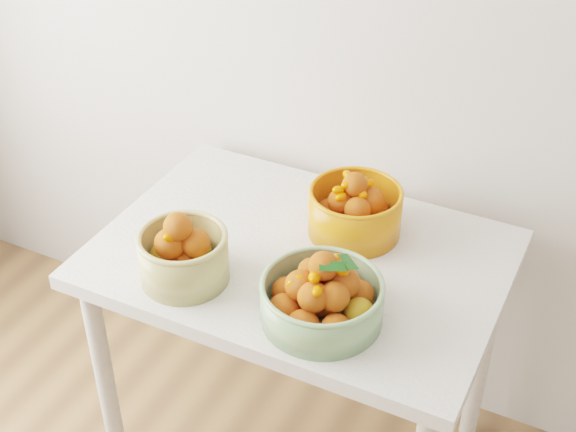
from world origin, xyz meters
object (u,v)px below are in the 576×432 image
at_px(bowl_green, 322,297).
at_px(bowl_cream, 184,255).
at_px(table, 300,282).
at_px(bowl_orange, 355,210).

bearing_deg(bowl_green, bowl_cream, -177.45).
bearing_deg(table, bowl_green, -53.00).
relative_size(bowl_green, bowl_orange, 1.11).
height_order(table, bowl_orange, bowl_orange).
bearing_deg(bowl_orange, bowl_cream, -129.62).
bearing_deg(bowl_cream, table, 45.96).
relative_size(bowl_cream, bowl_green, 0.73).
relative_size(bowl_cream, bowl_orange, 0.81).
xyz_separation_m(bowl_cream, bowl_orange, (0.29, 0.35, -0.00)).
distance_m(bowl_green, bowl_orange, 0.34).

